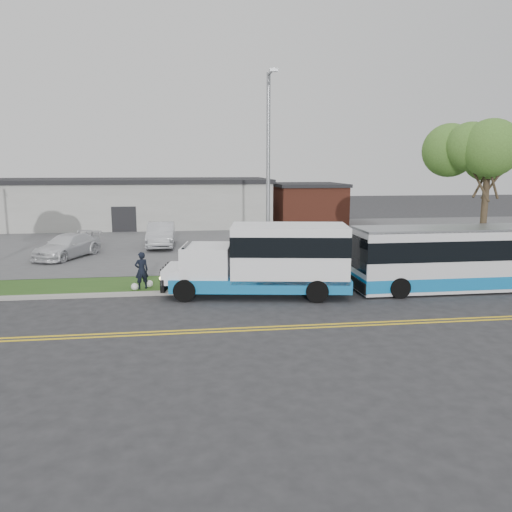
{
  "coord_description": "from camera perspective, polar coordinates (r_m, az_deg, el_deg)",
  "views": [
    {
      "loc": [
        -0.67,
        -20.19,
        5.49
      ],
      "look_at": [
        2.21,
        1.13,
        1.6
      ],
      "focal_mm": 35.0,
      "sensor_mm": 36.0,
      "label": 1
    }
  ],
  "objects": [
    {
      "name": "grocery_bag_left",
      "position": [
        22.59,
        -13.69,
        -3.43
      ],
      "size": [
        0.32,
        0.32,
        0.32
      ],
      "primitive_type": "sphere",
      "color": "white",
      "rests_on": "verge"
    },
    {
      "name": "curb",
      "position": [
        21.98,
        -5.72,
        -4.07
      ],
      "size": [
        80.0,
        0.3,
        0.15
      ],
      "primitive_type": "cube",
      "color": "#9E9B93",
      "rests_on": "ground"
    },
    {
      "name": "streetlight_near",
      "position": [
        23.21,
        1.43,
        9.61
      ],
      "size": [
        0.35,
        1.53,
        9.5
      ],
      "color": "gray",
      "rests_on": "verge"
    },
    {
      "name": "parking_lot",
      "position": [
        37.59,
        -6.59,
        1.86
      ],
      "size": [
        80.0,
        25.0,
        0.1
      ],
      "primitive_type": "cube",
      "color": "#4C4C4F",
      "rests_on": "ground"
    },
    {
      "name": "grocery_bag_right",
      "position": [
        23.02,
        -12.08,
        -3.11
      ],
      "size": [
        0.32,
        0.32,
        0.32
      ],
      "primitive_type": "sphere",
      "color": "white",
      "rests_on": "verge"
    },
    {
      "name": "tree_east",
      "position": [
        27.45,
        25.09,
        10.8
      ],
      "size": [
        5.2,
        5.2,
        8.33
      ],
      "color": "#3E2E22",
      "rests_on": "verge"
    },
    {
      "name": "lane_line_south",
      "position": [
        16.97,
        -5.07,
        -8.65
      ],
      "size": [
        70.0,
        0.12,
        0.01
      ],
      "primitive_type": "cube",
      "color": "yellow",
      "rests_on": "ground"
    },
    {
      "name": "lane_line_north",
      "position": [
        17.25,
        -5.12,
        -8.33
      ],
      "size": [
        70.0,
        0.12,
        0.01
      ],
      "primitive_type": "cube",
      "color": "yellow",
      "rests_on": "ground"
    },
    {
      "name": "verge",
      "position": [
        23.73,
        -5.88,
        -3.06
      ],
      "size": [
        80.0,
        3.3,
        0.1
      ],
      "primitive_type": "cube",
      "color": "#284F1A",
      "rests_on": "ground"
    },
    {
      "name": "ground",
      "position": [
        20.94,
        -5.61,
        -5.0
      ],
      "size": [
        140.0,
        140.0,
        0.0
      ],
      "primitive_type": "plane",
      "color": "#28282B",
      "rests_on": "ground"
    },
    {
      "name": "commercial_building",
      "position": [
        47.6,
        -14.18,
        5.96
      ],
      "size": [
        25.4,
        10.4,
        4.35
      ],
      "color": "#9E9E99",
      "rests_on": "ground"
    },
    {
      "name": "transit_bus",
      "position": [
        24.24,
        22.96,
        -0.2
      ],
      "size": [
        10.25,
        2.49,
        2.84
      ],
      "rotation": [
        0.0,
        0.0,
        0.0
      ],
      "color": "silver",
      "rests_on": "ground"
    },
    {
      "name": "pedestrian",
      "position": [
        22.66,
        -12.94,
        -1.62
      ],
      "size": [
        0.71,
        0.58,
        1.66
      ],
      "primitive_type": "imported",
      "rotation": [
        0.0,
        0.0,
        3.49
      ],
      "color": "black",
      "rests_on": "verge"
    },
    {
      "name": "brick_wing",
      "position": [
        47.65,
        5.92,
        5.95
      ],
      "size": [
        6.3,
        7.3,
        3.9
      ],
      "color": "brown",
      "rests_on": "ground"
    },
    {
      "name": "parked_car_b",
      "position": [
        31.72,
        -20.77,
        1.07
      ],
      "size": [
        3.8,
        5.19,
        1.4
      ],
      "primitive_type": "imported",
      "rotation": [
        0.0,
        0.0,
        -0.43
      ],
      "color": "silver",
      "rests_on": "parking_lot"
    },
    {
      "name": "parked_car_a",
      "position": [
        34.28,
        -10.81,
        2.41
      ],
      "size": [
        1.75,
        4.98,
        1.64
      ],
      "primitive_type": "imported",
      "rotation": [
        0.0,
        0.0,
        -0.0
      ],
      "color": "#B9BBC1",
      "rests_on": "parking_lot"
    },
    {
      "name": "shuttle_bus",
      "position": [
        21.31,
        1.69,
        -0.21
      ],
      "size": [
        8.2,
        3.73,
        3.04
      ],
      "rotation": [
        0.0,
        0.0,
        -0.16
      ],
      "color": "#106EB0",
      "rests_on": "ground"
    }
  ]
}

